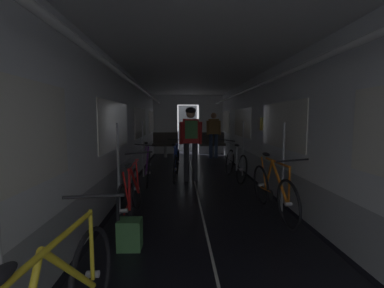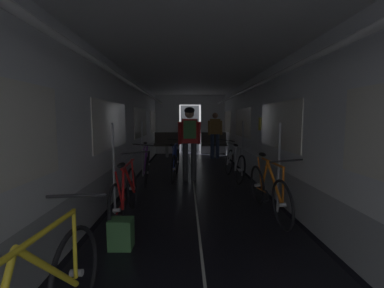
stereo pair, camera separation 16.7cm
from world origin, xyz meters
TOP-DOWN VIEW (x-y plane):
  - train_car_shell at (-0.00, 3.60)m, footprint 3.14×12.34m
  - bench_seat_far_left at (-0.90, 8.07)m, footprint 0.98×0.51m
  - bench_seat_far_right at (0.90, 8.07)m, footprint 0.98×0.51m
  - bicycle_purple at (-1.07, 4.09)m, footprint 0.44×1.69m
  - bicycle_orange at (1.07, 1.97)m, footprint 0.44×1.69m
  - bicycle_red at (-1.03, 1.80)m, footprint 0.44×1.69m
  - bicycle_silver at (0.99, 4.32)m, footprint 0.47×1.70m
  - person_cyclist_aisle at (-0.09, 4.15)m, footprint 0.53×0.40m
  - bicycle_blue_in_aisle at (-0.43, 4.42)m, footprint 0.44×1.69m
  - person_standing_near_bench at (0.90, 7.70)m, footprint 0.53×0.23m
  - backpack_on_floor at (-0.90, 1.00)m, footprint 0.26×0.21m

SIDE VIEW (x-z plane):
  - backpack_on_floor at x=-0.90m, z-range 0.00..0.34m
  - bicycle_silver at x=0.99m, z-range -0.10..0.86m
  - bicycle_purple at x=-1.07m, z-range -0.09..0.86m
  - bicycle_red at x=-1.03m, z-range -0.09..0.86m
  - bicycle_orange at x=1.07m, z-range -0.09..0.86m
  - bicycle_blue_in_aisle at x=-0.43m, z-range -0.09..0.86m
  - bench_seat_far_left at x=-0.90m, z-range 0.09..1.04m
  - bench_seat_far_right at x=0.90m, z-range 0.09..1.04m
  - person_standing_near_bench at x=0.90m, z-range 0.13..1.82m
  - person_cyclist_aisle at x=-0.09m, z-range 0.21..1.94m
  - train_car_shell at x=0.00m, z-range 0.41..2.98m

